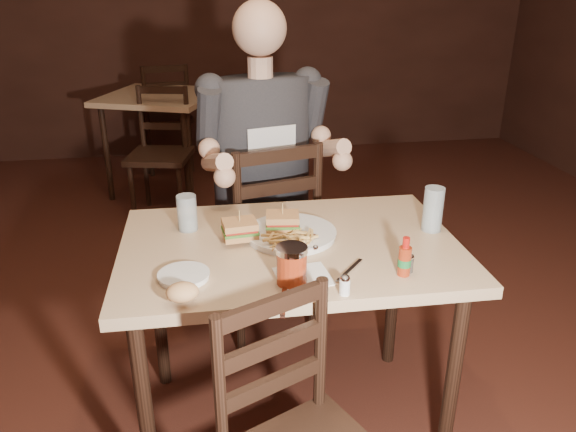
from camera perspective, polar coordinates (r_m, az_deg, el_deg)
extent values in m
plane|color=black|center=(2.51, -2.62, -16.54)|extent=(7.00, 7.00, 0.00)
plane|color=#3E2119|center=(5.43, -7.76, 20.87)|extent=(6.00, 0.00, 6.00)
cube|color=tan|center=(1.92, 0.25, -3.33)|extent=(1.16, 0.78, 0.04)
cylinder|color=black|center=(1.88, -14.25, -19.05)|extent=(0.05, 0.05, 0.73)
cylinder|color=black|center=(2.37, -13.05, -9.12)|extent=(0.05, 0.05, 0.73)
cylinder|color=black|center=(2.01, 16.33, -16.03)|extent=(0.05, 0.05, 0.73)
cylinder|color=black|center=(2.47, 10.66, -7.37)|extent=(0.05, 0.05, 0.73)
cube|color=tan|center=(4.51, -12.93, 11.72)|extent=(1.04, 1.04, 0.04)
cylinder|color=black|center=(4.47, -17.93, 5.98)|extent=(0.04, 0.04, 0.73)
cylinder|color=black|center=(5.01, -14.37, 8.18)|extent=(0.04, 0.04, 0.73)
cylinder|color=black|center=(4.19, -10.29, 5.64)|extent=(0.04, 0.04, 0.73)
cylinder|color=black|center=(4.77, -7.39, 7.94)|extent=(0.04, 0.04, 0.73)
cylinder|color=white|center=(1.95, 0.29, -1.90)|extent=(0.31, 0.31, 0.02)
ellipsoid|color=maroon|center=(1.90, 2.45, -2.10)|extent=(0.04, 0.04, 0.01)
cylinder|color=silver|center=(2.02, -10.21, 0.32)|extent=(0.07, 0.07, 0.13)
cylinder|color=silver|center=(2.04, 14.52, 0.67)|extent=(0.07, 0.07, 0.16)
cube|color=white|center=(1.70, 1.56, -6.14)|extent=(0.17, 0.16, 0.00)
cube|color=silver|center=(1.61, -0.38, -7.94)|extent=(0.06, 0.23, 0.01)
cube|color=silver|center=(1.74, 6.29, -5.49)|extent=(0.12, 0.13, 0.01)
cylinder|color=white|center=(1.72, -10.54, -6.06)|extent=(0.15, 0.15, 0.01)
ellipsoid|color=tan|center=(1.58, -10.69, -7.60)|extent=(0.09, 0.08, 0.05)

